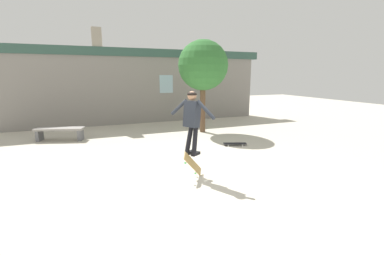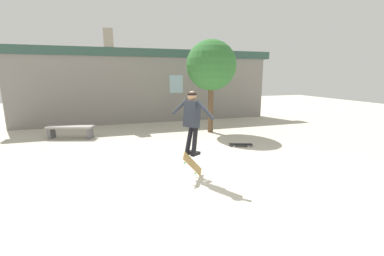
{
  "view_description": "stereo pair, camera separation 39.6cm",
  "coord_description": "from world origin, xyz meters",
  "px_view_note": "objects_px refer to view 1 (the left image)",
  "views": [
    {
      "loc": [
        -2.38,
        -5.68,
        2.42
      ],
      "look_at": [
        -0.21,
        -0.23,
        1.2
      ],
      "focal_mm": 24.0,
      "sensor_mm": 36.0,
      "label": 1
    },
    {
      "loc": [
        -2.01,
        -5.81,
        2.42
      ],
      "look_at": [
        -0.21,
        -0.23,
        1.2
      ],
      "focal_mm": 24.0,
      "sensor_mm": 36.0,
      "label": 2
    }
  ],
  "objects_px": {
    "park_bench": "(60,131)",
    "skateboard_resting": "(235,144)",
    "tree_right": "(203,66)",
    "skateboard_flipping": "(193,164)",
    "skater": "(192,117)"
  },
  "relations": [
    {
      "from": "park_bench",
      "to": "skateboard_resting",
      "type": "distance_m",
      "value": 6.49
    },
    {
      "from": "tree_right",
      "to": "park_bench",
      "type": "height_order",
      "value": "tree_right"
    },
    {
      "from": "park_bench",
      "to": "skateboard_resting",
      "type": "xyz_separation_m",
      "value": [
        5.72,
        -3.05,
        -0.28
      ]
    },
    {
      "from": "park_bench",
      "to": "skater",
      "type": "height_order",
      "value": "skater"
    },
    {
      "from": "tree_right",
      "to": "skater",
      "type": "height_order",
      "value": "tree_right"
    },
    {
      "from": "tree_right",
      "to": "park_bench",
      "type": "bearing_deg",
      "value": 173.59
    },
    {
      "from": "skater",
      "to": "skateboard_resting",
      "type": "distance_m",
      "value": 3.43
    },
    {
      "from": "skateboard_flipping",
      "to": "skateboard_resting",
      "type": "bearing_deg",
      "value": 13.86
    },
    {
      "from": "skateboard_resting",
      "to": "park_bench",
      "type": "bearing_deg",
      "value": 172.22
    },
    {
      "from": "tree_right",
      "to": "park_bench",
      "type": "xyz_separation_m",
      "value": [
        -5.56,
        0.63,
        -2.42
      ]
    },
    {
      "from": "park_bench",
      "to": "skater",
      "type": "relative_size",
      "value": 1.19
    },
    {
      "from": "skater",
      "to": "skateboard_flipping",
      "type": "height_order",
      "value": "skater"
    },
    {
      "from": "tree_right",
      "to": "skateboard_resting",
      "type": "height_order",
      "value": "tree_right"
    },
    {
      "from": "park_bench",
      "to": "tree_right",
      "type": "bearing_deg",
      "value": 11.21
    },
    {
      "from": "park_bench",
      "to": "skateboard_flipping",
      "type": "xyz_separation_m",
      "value": [
        3.29,
        -5.16,
        -0.01
      ]
    }
  ]
}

